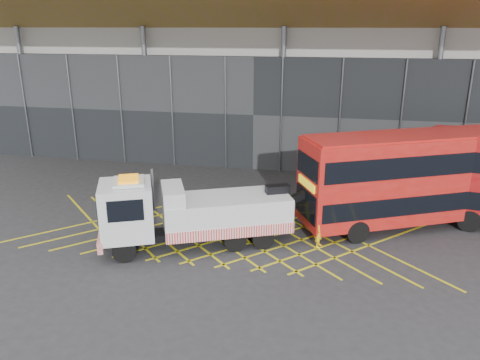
# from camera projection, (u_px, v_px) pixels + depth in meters

# --- Properties ---
(ground_plane) EXTENTS (120.00, 120.00, 0.00)m
(ground_plane) POSITION_uv_depth(u_px,v_px,m) (178.00, 229.00, 24.21)
(ground_plane) COLOR #2A2A2C
(road_markings) EXTENTS (21.56, 7.16, 0.01)m
(road_markings) POSITION_uv_depth(u_px,v_px,m) (223.00, 233.00, 23.76)
(road_markings) COLOR gold
(road_markings) RESTS_ON ground_plane
(construction_building) EXTENTS (55.00, 23.97, 18.00)m
(construction_building) POSITION_uv_depth(u_px,v_px,m) (268.00, 39.00, 38.14)
(construction_building) COLOR #979792
(construction_building) RESTS_ON ground_plane
(recovery_truck) EXTENTS (10.17, 5.80, 3.66)m
(recovery_truck) POSITION_uv_depth(u_px,v_px,m) (190.00, 213.00, 21.92)
(recovery_truck) COLOR black
(recovery_truck) RESTS_ON ground_plane
(bus_towed) EXTENTS (12.12, 7.72, 4.93)m
(bus_towed) POSITION_uv_depth(u_px,v_px,m) (417.00, 175.00, 23.92)
(bus_towed) COLOR #AD140F
(bus_towed) RESTS_ON ground_plane
(worker) EXTENTS (0.53, 0.71, 1.77)m
(worker) POSITION_uv_depth(u_px,v_px,m) (320.00, 230.00, 22.04)
(worker) COLOR yellow
(worker) RESTS_ON ground_plane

